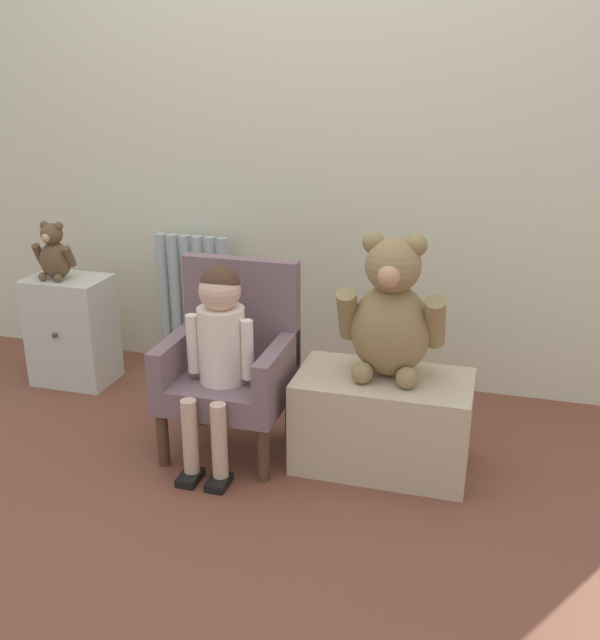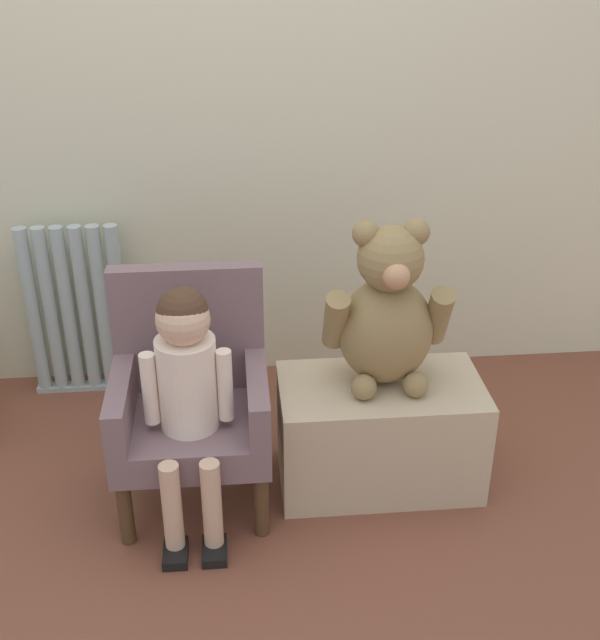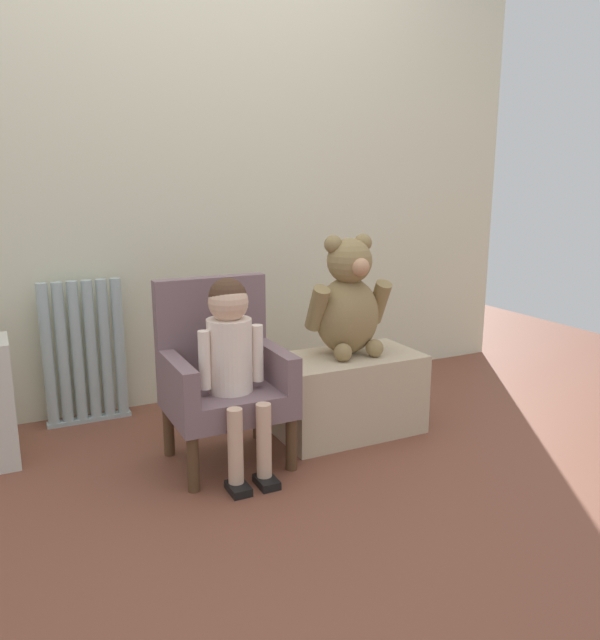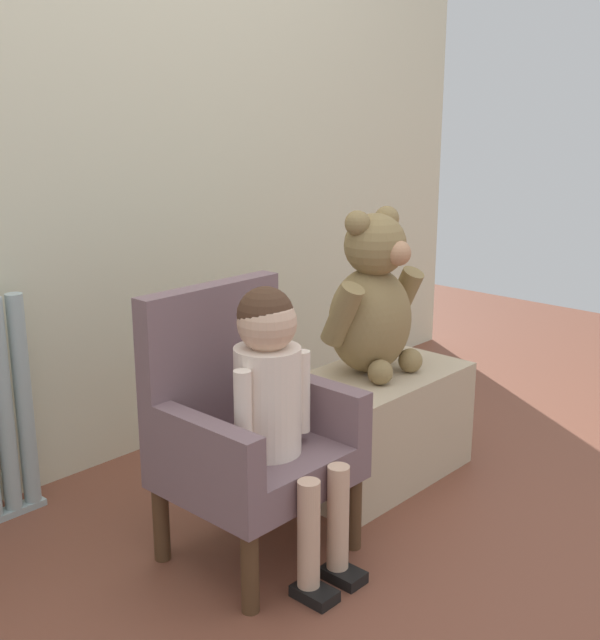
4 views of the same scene
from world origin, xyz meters
The scene contains 9 objects.
ground_plane centered at (0.00, 0.00, 0.00)m, with size 6.00×6.00×0.00m, color brown.
back_wall centered at (0.00, 1.17, 1.20)m, with size 3.80×0.05×2.40m, color beige.
radiator centered at (-0.55, 1.05, 0.33)m, with size 0.37×0.05×0.66m.
small_dresser centered at (-1.04, 0.76, 0.25)m, with size 0.35×0.27×0.50m.
child_armchair centered at (-0.12, 0.41, 0.35)m, with size 0.45×0.40×0.72m.
child_figure centered at (-0.12, 0.30, 0.49)m, with size 0.25×0.35×0.74m.
low_bench centered at (0.46, 0.42, 0.18)m, with size 0.62×0.35×0.35m, color #C2AC8B.
large_teddy_bear centered at (0.47, 0.45, 0.58)m, with size 0.38×0.26×0.52m.
small_teddy_bear centered at (-1.07, 0.74, 0.61)m, with size 0.19×0.13×0.26m.
Camera 1 is at (0.80, -1.89, 1.41)m, focal length 40.00 mm.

